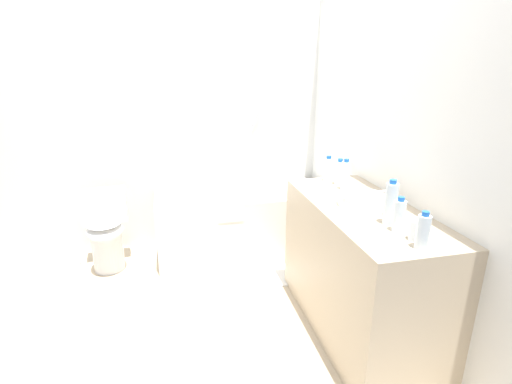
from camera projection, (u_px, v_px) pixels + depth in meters
ground_plane at (181, 311)px, 2.83m from camera, size 3.88×3.88×0.00m
wall_back_tiled at (168, 128)px, 3.61m from camera, size 3.28×0.10×2.30m
wall_right_mirror at (382, 147)px, 2.78m from camera, size 0.10×2.79×2.30m
bathtub at (239, 220)px, 3.65m from camera, size 1.51×0.67×1.33m
toilet at (106, 231)px, 3.34m from camera, size 0.39×0.50×0.69m
vanity_counter at (359, 270)px, 2.53m from camera, size 0.58×1.34×0.88m
sink_basin at (361, 200)px, 2.41m from camera, size 0.29×0.29×0.07m
sink_faucet at (386, 197)px, 2.45m from camera, size 0.13×0.15×0.09m
water_bottle_0 at (399, 216)px, 2.01m from camera, size 0.06×0.06×0.19m
water_bottle_1 at (423, 232)px, 1.82m from camera, size 0.06×0.06×0.19m
water_bottle_2 at (391, 204)px, 2.10m from camera, size 0.07×0.07×0.25m
water_bottle_3 at (328, 169)px, 2.89m from camera, size 0.07×0.07×0.19m
water_bottle_4 at (340, 173)px, 2.80m from camera, size 0.07×0.07×0.19m
water_bottle_5 at (345, 176)px, 2.68m from camera, size 0.06×0.06×0.22m
drinking_glass_0 at (346, 188)px, 2.60m from camera, size 0.07×0.07×0.10m
drinking_glass_1 at (391, 208)px, 2.24m from camera, size 0.07×0.07×0.09m
drinking_glass_2 at (416, 231)px, 1.92m from camera, size 0.06×0.06×0.10m
bath_mat at (270, 276)px, 3.27m from camera, size 0.53×0.34×0.01m
toilet_paper_roll at (75, 268)px, 3.30m from camera, size 0.11×0.11×0.12m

